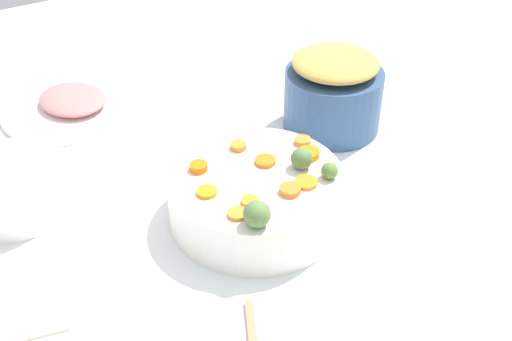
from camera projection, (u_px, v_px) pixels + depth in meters
tabletop at (276, 219)px, 1.11m from camera, size 2.40×2.40×0.02m
serving_bowl_carrots at (256, 196)px, 1.07m from camera, size 0.30×0.30×0.09m
metal_pot at (333, 100)px, 1.30m from camera, size 0.20×0.20×0.13m
stuffing_mound at (336, 63)px, 1.25m from camera, size 0.18×0.18×0.04m
carrot_slice_0 at (238, 214)px, 0.96m from camera, size 0.04×0.04×0.01m
carrot_slice_1 at (250, 201)px, 0.99m from camera, size 0.04×0.04×0.01m
carrot_slice_2 at (207, 192)px, 1.01m from camera, size 0.04×0.04×0.01m
carrot_slice_3 at (290, 190)px, 1.01m from camera, size 0.04×0.04×0.01m
carrot_slice_4 at (238, 146)px, 1.11m from camera, size 0.04×0.04×0.01m
carrot_slice_5 at (309, 153)px, 1.09m from camera, size 0.05×0.05×0.01m
carrot_slice_6 at (306, 182)px, 1.03m from camera, size 0.04×0.04×0.01m
carrot_slice_7 at (303, 141)px, 1.12m from camera, size 0.04×0.04×0.01m
carrot_slice_8 at (199, 167)px, 1.06m from camera, size 0.04×0.04×0.01m
carrot_slice_9 at (266, 161)px, 1.08m from camera, size 0.05×0.05×0.01m
brussels_sprout_0 at (302, 158)px, 1.06m from camera, size 0.04×0.04×0.04m
brussels_sprout_1 at (257, 214)px, 0.94m from camera, size 0.04×0.04×0.04m
brussels_sprout_2 at (330, 171)px, 1.03m from camera, size 0.03×0.03×0.03m
casserole_dish at (13, 189)px, 1.09m from camera, size 0.19×0.19×0.09m
ham_plate at (67, 110)px, 1.38m from camera, size 0.28×0.28×0.01m
ham_slice_main at (72, 99)px, 1.38m from camera, size 0.17×0.19×0.03m
dish_towel at (2, 314)px, 0.92m from camera, size 0.20×0.16×0.01m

